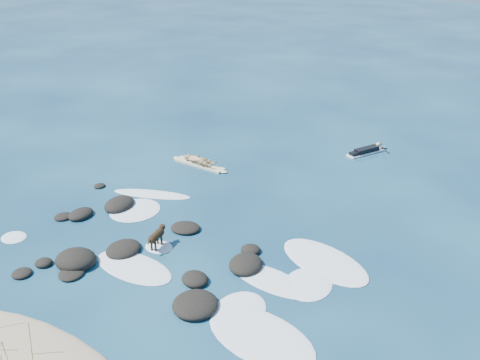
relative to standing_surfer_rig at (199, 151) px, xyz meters
The scene contains 7 objects.
ground 7.51m from the standing_surfer_rig, 51.59° to the right, with size 160.00×160.00×0.00m, color #0A2642.
dune_grass 14.55m from the standing_surfer_rig, 72.09° to the right, with size 4.39×1.85×1.18m.
reef_rocks 8.23m from the standing_surfer_rig, 67.73° to the right, with size 10.29×6.99×0.65m.
breaking_foam 9.03m from the standing_surfer_rig, 46.99° to the right, with size 13.31×7.41×0.12m.
standing_surfer_rig is the anchor object (origin of this frame).
paddling_surfer_rig 8.93m from the standing_surfer_rig, 44.21° to the left, with size 1.65×2.49×0.45m.
dog 7.68m from the standing_surfer_rig, 63.87° to the right, with size 0.49×1.27×0.81m.
Camera 1 is at (10.75, -13.40, 10.86)m, focal length 40.00 mm.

